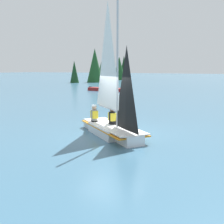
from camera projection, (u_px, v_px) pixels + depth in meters
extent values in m
plane|color=#38607A|center=(112.00, 135.00, 12.07)|extent=(260.00, 260.00, 0.00)
cube|color=silver|center=(112.00, 130.00, 12.04)|extent=(2.45, 2.63, 0.40)
cube|color=silver|center=(130.00, 139.00, 10.58)|extent=(1.17, 1.21, 0.40)
cube|color=silver|center=(98.00, 124.00, 13.50)|extent=(1.48, 1.45, 0.40)
cube|color=orange|center=(112.00, 127.00, 12.02)|extent=(3.55, 4.06, 0.05)
cube|color=silver|center=(124.00, 131.00, 10.98)|extent=(2.11, 2.24, 0.04)
cylinder|color=#B7B7BC|center=(117.00, 62.00, 11.12)|extent=(0.08, 0.08, 5.36)
cylinder|color=#B7B7BC|center=(108.00, 108.00, 12.29)|extent=(1.21, 1.56, 0.07)
pyramid|color=white|center=(108.00, 55.00, 11.93)|extent=(1.14, 1.47, 4.49)
pyramid|color=black|center=(126.00, 88.00, 10.58)|extent=(0.89, 1.15, 3.19)
cube|color=black|center=(94.00, 123.00, 13.99)|extent=(0.07, 0.08, 0.28)
cube|color=black|center=(112.00, 128.00, 12.40)|extent=(0.36, 0.37, 0.45)
cylinder|color=black|center=(112.00, 117.00, 12.32)|extent=(0.42, 0.42, 0.50)
cube|color=yellow|center=(112.00, 117.00, 12.32)|extent=(0.41, 0.43, 0.35)
sphere|color=brown|center=(112.00, 109.00, 12.27)|extent=(0.22, 0.22, 0.22)
cylinder|color=red|center=(112.00, 108.00, 12.25)|extent=(0.29, 0.29, 0.06)
cube|color=black|center=(94.00, 125.00, 13.02)|extent=(0.36, 0.37, 0.45)
cylinder|color=gray|center=(94.00, 115.00, 12.94)|extent=(0.42, 0.42, 0.50)
cube|color=yellow|center=(94.00, 114.00, 12.94)|extent=(0.41, 0.43, 0.35)
sphere|color=tan|center=(94.00, 107.00, 12.89)|extent=(0.22, 0.22, 0.22)
cylinder|color=white|center=(94.00, 106.00, 12.87)|extent=(0.29, 0.29, 0.06)
cube|color=maroon|center=(107.00, 89.00, 34.84)|extent=(1.62, 4.88, 0.39)
cube|color=blue|center=(109.00, 85.00, 34.57)|extent=(1.20, 1.74, 0.70)
cube|color=black|center=(90.00, 88.00, 36.11)|extent=(0.25, 0.25, 0.47)
cone|color=#193D1E|center=(74.00, 72.00, 53.46)|extent=(1.68, 1.68, 4.21)
cone|color=#1E4C23|center=(95.00, 65.00, 55.44)|extent=(3.14, 3.14, 6.61)
cone|color=#1E4C23|center=(104.00, 67.00, 57.91)|extent=(3.19, 3.19, 6.15)
cone|color=#1E4C23|center=(106.00, 67.00, 61.22)|extent=(2.37, 2.37, 5.80)
cone|color=#1E4C23|center=(109.00, 70.00, 64.22)|extent=(2.49, 2.49, 4.53)
cone|color=#1E4C23|center=(119.00, 68.00, 66.53)|extent=(2.99, 2.99, 5.45)
cone|color=#143319|center=(124.00, 67.00, 69.21)|extent=(2.20, 2.20, 5.85)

